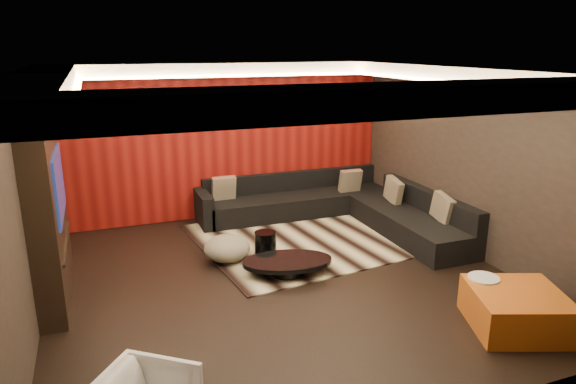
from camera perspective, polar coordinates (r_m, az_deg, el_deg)
name	(u,v)px	position (r m, az deg, el deg)	size (l,w,h in m)	color
floor	(283,280)	(7.12, -0.55, -9.72)	(6.00, 6.00, 0.02)	black
ceiling	(282,68)	(6.42, -0.62, 13.59)	(6.00, 6.00, 0.02)	silver
wall_back	(226,141)	(9.45, -6.93, 5.63)	(6.00, 0.02, 2.80)	black
wall_left	(25,205)	(6.30, -27.22, -1.27)	(0.02, 6.00, 2.80)	black
wall_right	(472,162)	(8.15, 19.74, 3.14)	(0.02, 6.00, 2.80)	black
red_feature_wall	(226,142)	(9.41, -6.87, 5.59)	(5.98, 0.05, 2.78)	#6B0C0A
soffit_back	(228,69)	(9.01, -6.72, 13.40)	(6.00, 0.60, 0.22)	silver
soffit_front	(406,99)	(4.01, 13.01, 10.05)	(6.00, 0.60, 0.22)	silver
soffit_left	(40,84)	(6.06, -25.83, 10.76)	(0.60, 4.80, 0.22)	silver
soffit_right	(463,74)	(7.78, 18.85, 12.29)	(0.60, 4.80, 0.22)	silver
cove_back	(233,76)	(8.68, -6.13, 12.73)	(4.80, 0.08, 0.04)	#FFD899
cove_front	(382,106)	(4.31, 10.42, 9.36)	(4.80, 0.08, 0.04)	#FFD899
cove_left	(76,92)	(6.04, -22.48, 10.26)	(0.08, 4.80, 0.04)	#FFD899
cove_right	(442,81)	(7.58, 16.76, 11.70)	(0.08, 4.80, 0.04)	#FFD899
tv_surround	(48,213)	(6.94, -25.13, -2.14)	(0.30, 2.00, 2.20)	black
tv_screen	(59,184)	(6.84, -24.14, 0.78)	(0.04, 1.30, 0.80)	black
tv_shelf	(66,242)	(7.05, -23.45, -5.11)	(0.04, 1.60, 0.04)	black
rug	(321,235)	(8.69, 3.71, -4.74)	(4.00, 3.00, 0.02)	#BDB38A
coffee_table	(287,266)	(7.19, -0.07, -8.27)	(1.25, 1.25, 0.21)	black
drum_stool	(265,244)	(7.73, -2.53, -5.80)	(0.32, 0.32, 0.38)	black
striped_pouf	(227,248)	(7.63, -6.78, -6.23)	(0.68, 0.68, 0.38)	beige
white_side_table	(482,295)	(6.62, 20.73, -10.62)	(0.37, 0.37, 0.46)	silver
orange_ottoman	(516,310)	(6.45, 24.01, -11.85)	(0.98, 0.98, 0.44)	#A85315
sectional_sofa	(338,208)	(9.26, 5.54, -1.81)	(3.65, 3.50, 0.75)	black
throw_pillows	(350,191)	(9.05, 6.86, 0.10)	(3.21, 2.71, 0.50)	beige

